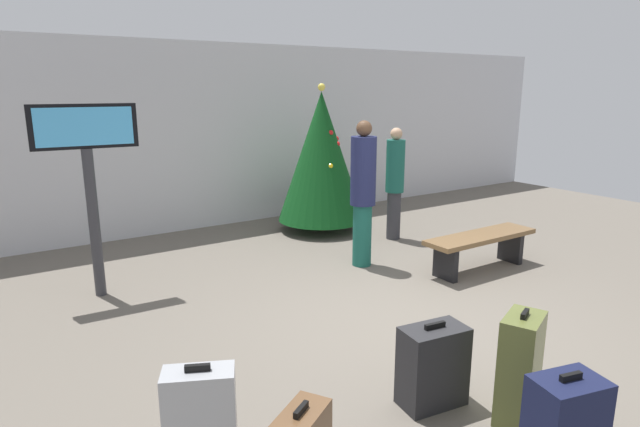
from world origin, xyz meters
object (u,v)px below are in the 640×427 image
object	(u,v)px
traveller_0	(363,190)
suitcase_4	(433,366)
waiting_bench	(480,243)
holiday_tree	(321,157)
suitcase_0	(520,369)
traveller_1	(395,181)
flight_info_kiosk	(88,161)

from	to	relation	value
traveller_0	suitcase_4	xyz separation A→B (m)	(-1.53, -2.83, -0.71)
waiting_bench	traveller_0	bearing A→B (deg)	139.18
holiday_tree	suitcase_0	world-z (taller)	holiday_tree
traveller_0	traveller_1	size ratio (longest dim) A/B	1.11
traveller_0	flight_info_kiosk	bearing A→B (deg)	165.58
traveller_0	holiday_tree	bearing A→B (deg)	73.33
suitcase_4	traveller_1	bearing A→B (deg)	52.63
waiting_bench	traveller_0	distance (m)	1.67
holiday_tree	traveller_1	xyz separation A→B (m)	(0.66, -1.05, -0.30)
flight_info_kiosk	suitcase_4	xyz separation A→B (m)	(1.62, -3.64, -1.24)
suitcase_0	suitcase_4	bearing A→B (deg)	128.13
holiday_tree	traveller_0	world-z (taller)	holiday_tree
flight_info_kiosk	traveller_1	size ratio (longest dim) A/B	1.24
traveller_0	traveller_1	xyz separation A→B (m)	(1.20, 0.74, -0.09)
suitcase_0	traveller_1	bearing A→B (deg)	59.74
holiday_tree	traveller_0	distance (m)	1.88
holiday_tree	suitcase_0	bearing A→B (deg)	-108.42
waiting_bench	traveller_1	world-z (taller)	traveller_1
flight_info_kiosk	waiting_bench	distance (m)	4.82
waiting_bench	suitcase_4	bearing A→B (deg)	-145.76
waiting_bench	suitcase_4	world-z (taller)	suitcase_4
flight_info_kiosk	suitcase_0	xyz separation A→B (m)	(1.99, -4.11, -1.15)
suitcase_0	suitcase_4	size ratio (longest dim) A/B	1.27
traveller_1	suitcase_0	distance (m)	4.71
traveller_0	suitcase_0	xyz separation A→B (m)	(-1.16, -3.30, -0.63)
waiting_bench	suitcase_4	xyz separation A→B (m)	(-2.69, -1.83, -0.06)
traveller_0	traveller_1	world-z (taller)	traveller_0
holiday_tree	traveller_0	xyz separation A→B (m)	(-0.54, -1.79, -0.21)
holiday_tree	suitcase_4	world-z (taller)	holiday_tree
traveller_1	suitcase_4	xyz separation A→B (m)	(-2.73, -3.57, -0.62)
holiday_tree	suitcase_0	size ratio (longest dim) A/B	2.88
waiting_bench	traveller_0	size ratio (longest dim) A/B	0.87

